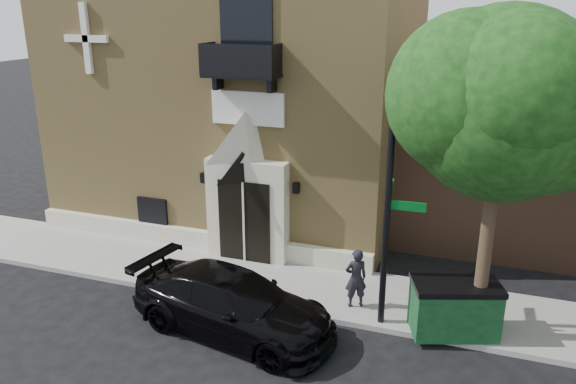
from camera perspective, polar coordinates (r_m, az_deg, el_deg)
name	(u,v)px	position (r m, az deg, el deg)	size (l,w,h in m)	color
ground	(243,307)	(15.65, -4.58, -11.60)	(120.00, 120.00, 0.00)	black
sidewalk	(295,286)	(16.51, 0.75, -9.51)	(42.00, 3.00, 0.15)	gray
church	(252,91)	(22.25, -3.72, 10.25)	(12.20, 11.01, 9.30)	tan
street_tree_left	(505,103)	(12.82, 21.15, 8.43)	(4.97, 4.38, 7.77)	#38281C
black_sedan	(233,304)	(14.27, -5.63, -11.22)	(2.20, 5.41, 1.57)	black
street_sign	(388,207)	(13.57, 10.16, -1.52)	(0.98, 0.98, 6.17)	black
fire_hydrant	(485,326)	(14.64, 19.39, -12.73)	(0.41, 0.33, 0.71)	#AB000F
dumpster	(454,307)	(14.53, 16.54, -11.14)	(2.34, 1.78, 1.36)	#0E3618
planter	(256,249)	(17.90, -3.28, -5.78)	(0.58, 0.50, 0.65)	#44632E
pedestrian_near	(356,278)	(15.10, 6.91, -8.67)	(0.60, 0.39, 1.64)	black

